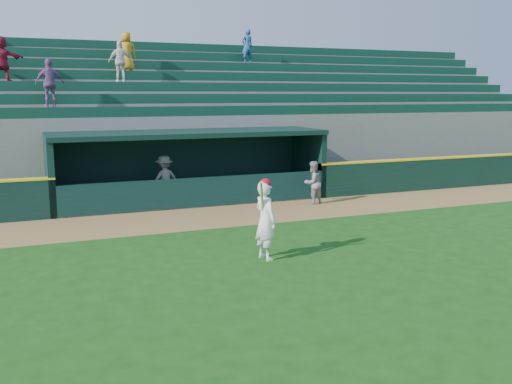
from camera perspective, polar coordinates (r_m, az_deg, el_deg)
ground at (r=13.11m, az=2.67°, el=-6.72°), size 120.00×120.00×0.00m
warning_track at (r=17.53m, az=-4.09°, el=-2.48°), size 40.00×3.00×0.01m
field_wall_right at (r=25.30m, az=21.98°, el=1.99°), size 15.50×0.30×1.20m
wall_stripe_right at (r=25.23m, az=22.07°, el=3.40°), size 15.50×0.32×0.06m
dugout_player_front at (r=19.50m, az=5.68°, el=0.94°), size 0.85×0.75×1.48m
dugout_player_inside at (r=19.87m, az=-9.14°, el=1.27°), size 1.18×0.85×1.65m
dugout at (r=20.25m, az=-6.89°, el=3.01°), size 9.40×2.80×2.46m
stands at (r=24.57m, az=-9.86°, el=6.54°), size 34.50×6.25×7.12m
batter_at_plate at (r=12.89m, az=0.95°, el=-2.72°), size 0.60×0.82×1.87m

